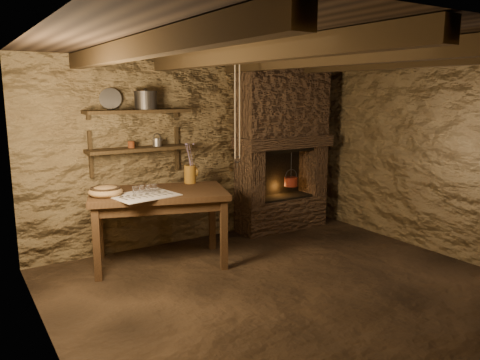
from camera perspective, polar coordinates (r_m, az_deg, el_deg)
floor at (r=4.94m, az=5.80°, el=-13.00°), size 4.50×4.50×0.00m
back_wall at (r=6.26m, az=-5.31°, el=3.53°), size 4.50×0.04×2.40m
left_wall at (r=3.67m, az=-22.75°, el=-2.44°), size 0.04×4.00×2.40m
right_wall at (r=6.22m, az=22.63°, el=2.70°), size 0.04×4.00×2.40m
ceiling at (r=4.54m, az=6.40°, el=15.95°), size 4.50×4.00×0.04m
beam_far_left at (r=3.79m, az=-12.39°, el=15.44°), size 0.14×3.95×0.16m
beam_mid_left at (r=4.24m, az=0.88°, el=15.16°), size 0.14×3.95×0.16m
beam_mid_right at (r=4.85m, az=11.15°, el=14.41°), size 0.14×3.95×0.16m
beam_far_right at (r=5.58m, az=18.88°, el=13.55°), size 0.14×3.95×0.16m
shelf_lower at (r=5.77m, az=-12.16°, el=3.71°), size 1.25×0.30×0.04m
shelf_upper at (r=5.73m, az=-12.34°, el=8.18°), size 1.25×0.30×0.04m
hearth at (r=6.72m, az=5.16°, el=4.26°), size 1.43×0.51×2.30m
work_table at (r=5.50m, az=-9.78°, el=-5.40°), size 1.71×1.30×0.87m
linen_cloth at (r=5.19m, az=-11.61°, el=-1.84°), size 0.73×0.63×0.01m
pewter_cutlery_row at (r=5.16m, az=-11.53°, el=-1.78°), size 0.58×0.30×0.01m
drinking_glasses at (r=5.30m, az=-11.90°, el=-1.07°), size 0.21×0.06×0.08m
stoneware_jug at (r=5.78m, az=-6.11°, el=1.77°), size 0.19×0.19×0.51m
wooden_bowl at (r=5.28m, az=-16.06°, el=-1.38°), size 0.44×0.44×0.13m
iron_stockpot at (r=5.76m, az=-11.43°, el=9.42°), size 0.34×0.34×0.20m
tin_pan at (r=5.73m, az=-15.51°, el=9.51°), size 0.28×0.19×0.25m
small_kettle at (r=5.84m, az=-10.08°, el=4.56°), size 0.17×0.14×0.15m
rusty_tin at (r=5.73m, az=-13.11°, el=4.23°), size 0.08×0.08×0.08m
red_pot at (r=6.85m, az=6.22°, el=-0.12°), size 0.23×0.23×0.54m
hanging_ropes at (r=5.41m, az=-0.33°, el=8.82°), size 0.08×0.08×1.20m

